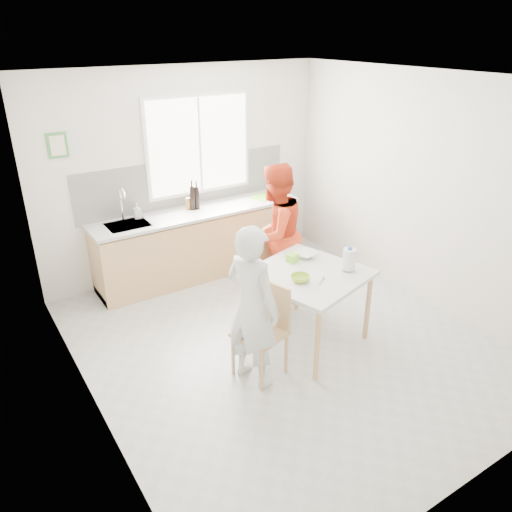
{
  "coord_description": "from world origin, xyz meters",
  "views": [
    {
      "loc": [
        -2.7,
        -3.64,
        3.11
      ],
      "look_at": [
        -0.22,
        0.2,
        1.0
      ],
      "focal_mm": 35.0,
      "sensor_mm": 36.0,
      "label": 1
    }
  ],
  "objects_px": {
    "dining_table": "(308,280)",
    "bowl_green": "(300,278)",
    "wine_bottle_b": "(197,198)",
    "person_red": "(275,235)",
    "wine_bottle_a": "(192,198)",
    "chair_far": "(268,265)",
    "milk_jug": "(349,259)",
    "chair_left": "(265,326)",
    "person_white": "(252,307)",
    "bowl_white": "(306,254)"
  },
  "relations": [
    {
      "from": "person_white",
      "to": "wine_bottle_a",
      "type": "relative_size",
      "value": 4.98
    },
    {
      "from": "dining_table",
      "to": "person_red",
      "type": "height_order",
      "value": "person_red"
    },
    {
      "from": "milk_jug",
      "to": "wine_bottle_b",
      "type": "relative_size",
      "value": 0.8
    },
    {
      "from": "chair_left",
      "to": "milk_jug",
      "type": "relative_size",
      "value": 3.85
    },
    {
      "from": "chair_far",
      "to": "wine_bottle_a",
      "type": "bearing_deg",
      "value": 90.32
    },
    {
      "from": "chair_left",
      "to": "wine_bottle_b",
      "type": "bearing_deg",
      "value": 152.6
    },
    {
      "from": "milk_jug",
      "to": "wine_bottle_b",
      "type": "distance_m",
      "value": 2.38
    },
    {
      "from": "dining_table",
      "to": "wine_bottle_b",
      "type": "bearing_deg",
      "value": 94.96
    },
    {
      "from": "chair_left",
      "to": "person_red",
      "type": "xyz_separation_m",
      "value": [
        0.9,
        1.14,
        0.35
      ]
    },
    {
      "from": "person_red",
      "to": "chair_far",
      "type": "bearing_deg",
      "value": 10.23
    },
    {
      "from": "chair_left",
      "to": "dining_table",
      "type": "bearing_deg",
      "value": 90.0
    },
    {
      "from": "person_white",
      "to": "bowl_green",
      "type": "distance_m",
      "value": 0.66
    },
    {
      "from": "milk_jug",
      "to": "person_white",
      "type": "bearing_deg",
      "value": 166.57
    },
    {
      "from": "dining_table",
      "to": "chair_left",
      "type": "distance_m",
      "value": 0.72
    },
    {
      "from": "chair_left",
      "to": "person_red",
      "type": "relative_size",
      "value": 0.54
    },
    {
      "from": "chair_far",
      "to": "person_white",
      "type": "height_order",
      "value": "person_white"
    },
    {
      "from": "bowl_white",
      "to": "milk_jug",
      "type": "relative_size",
      "value": 1.0
    },
    {
      "from": "bowl_green",
      "to": "wine_bottle_a",
      "type": "xyz_separation_m",
      "value": [
        -0.07,
        2.23,
        0.23
      ]
    },
    {
      "from": "chair_left",
      "to": "bowl_green",
      "type": "distance_m",
      "value": 0.59
    },
    {
      "from": "dining_table",
      "to": "bowl_white",
      "type": "relative_size",
      "value": 5.51
    },
    {
      "from": "wine_bottle_b",
      "to": "dining_table",
      "type": "bearing_deg",
      "value": -85.04
    },
    {
      "from": "wine_bottle_a",
      "to": "chair_far",
      "type": "bearing_deg",
      "value": -73.78
    },
    {
      "from": "wine_bottle_a",
      "to": "wine_bottle_b",
      "type": "xyz_separation_m",
      "value": [
        0.06,
        0.0,
        -0.01
      ]
    },
    {
      "from": "dining_table",
      "to": "bowl_white",
      "type": "xyz_separation_m",
      "value": [
        0.22,
        0.32,
        0.11
      ]
    },
    {
      "from": "chair_far",
      "to": "bowl_green",
      "type": "xyz_separation_m",
      "value": [
        -0.29,
        -0.99,
        0.34
      ]
    },
    {
      "from": "person_white",
      "to": "bowl_white",
      "type": "bearing_deg",
      "value": -77.77
    },
    {
      "from": "wine_bottle_a",
      "to": "bowl_green",
      "type": "bearing_deg",
      "value": -88.21
    },
    {
      "from": "person_red",
      "to": "bowl_green",
      "type": "bearing_deg",
      "value": 52.26
    },
    {
      "from": "milk_jug",
      "to": "dining_table",
      "type": "bearing_deg",
      "value": 139.02
    },
    {
      "from": "person_white",
      "to": "person_red",
      "type": "relative_size",
      "value": 0.93
    },
    {
      "from": "person_white",
      "to": "wine_bottle_a",
      "type": "bearing_deg",
      "value": -29.56
    },
    {
      "from": "wine_bottle_a",
      "to": "person_red",
      "type": "bearing_deg",
      "value": -67.28
    },
    {
      "from": "wine_bottle_b",
      "to": "wine_bottle_a",
      "type": "bearing_deg",
      "value": -179.77
    },
    {
      "from": "bowl_green",
      "to": "milk_jug",
      "type": "bearing_deg",
      "value": -7.91
    },
    {
      "from": "chair_left",
      "to": "milk_jug",
      "type": "distance_m",
      "value": 1.13
    },
    {
      "from": "bowl_green",
      "to": "milk_jug",
      "type": "height_order",
      "value": "milk_jug"
    },
    {
      "from": "bowl_white",
      "to": "milk_jug",
      "type": "distance_m",
      "value": 0.54
    },
    {
      "from": "chair_far",
      "to": "milk_jug",
      "type": "relative_size",
      "value": 3.89
    },
    {
      "from": "chair_far",
      "to": "wine_bottle_a",
      "type": "distance_m",
      "value": 1.41
    },
    {
      "from": "dining_table",
      "to": "bowl_white",
      "type": "bearing_deg",
      "value": 55.71
    },
    {
      "from": "dining_table",
      "to": "bowl_green",
      "type": "bearing_deg",
      "value": -150.06
    },
    {
      "from": "bowl_green",
      "to": "bowl_white",
      "type": "xyz_separation_m",
      "value": [
        0.4,
        0.43,
        -0.0
      ]
    },
    {
      "from": "chair_left",
      "to": "person_white",
      "type": "relative_size",
      "value": 0.58
    },
    {
      "from": "person_red",
      "to": "wine_bottle_a",
      "type": "xyz_separation_m",
      "value": [
        -0.49,
        1.17,
        0.22
      ]
    },
    {
      "from": "wine_bottle_a",
      "to": "wine_bottle_b",
      "type": "relative_size",
      "value": 1.07
    },
    {
      "from": "person_red",
      "to": "wine_bottle_a",
      "type": "relative_size",
      "value": 5.36
    },
    {
      "from": "dining_table",
      "to": "person_red",
      "type": "relative_size",
      "value": 0.77
    },
    {
      "from": "person_white",
      "to": "wine_bottle_b",
      "type": "xyz_separation_m",
      "value": [
        0.64,
        2.36,
        0.27
      ]
    },
    {
      "from": "wine_bottle_a",
      "to": "wine_bottle_b",
      "type": "height_order",
      "value": "wine_bottle_a"
    },
    {
      "from": "dining_table",
      "to": "wine_bottle_b",
      "type": "distance_m",
      "value": 2.16
    }
  ]
}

